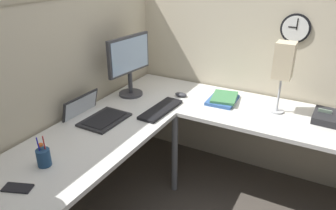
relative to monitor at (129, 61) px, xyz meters
name	(u,v)px	position (x,y,z in m)	size (l,w,h in m)	color
ground_plane	(183,206)	(-0.27, -0.64, -1.02)	(6.80, 6.80, 0.00)	#4C443D
cubicle_wall_back	(53,111)	(-0.64, 0.23, -0.23)	(2.57, 0.12, 1.58)	beige
cubicle_wall_right	(256,84)	(0.60, -0.90, -0.23)	(0.12, 2.37, 1.58)	beige
desk	(182,149)	(-0.42, -0.69, -0.39)	(2.35, 2.15, 0.73)	silver
monitor	(129,61)	(0.00, 0.00, 0.00)	(0.46, 0.20, 0.50)	#38383D
laptop	(94,115)	(-0.49, -0.01, -0.27)	(0.35, 0.39, 0.22)	#232326
keyboard	(161,109)	(-0.15, -0.38, -0.28)	(0.43, 0.14, 0.02)	black
computer_mouse	(181,95)	(0.17, -0.39, -0.28)	(0.06, 0.10, 0.03)	#38383D
pen_cup	(44,157)	(-1.08, -0.16, -0.24)	(0.08, 0.08, 0.18)	navy
cell_phone	(18,188)	(-1.29, -0.19, -0.29)	(0.07, 0.14, 0.01)	black
office_phone	(330,118)	(0.24, -1.51, -0.26)	(0.20, 0.22, 0.11)	#232326
book_stack	(223,99)	(0.24, -0.73, -0.27)	(0.30, 0.24, 0.04)	#335999
desk_lamp_paper	(284,63)	(0.25, -1.15, 0.09)	(0.13, 0.13, 0.53)	#B7BABF
wall_clock	(296,28)	(0.54, -1.16, 0.28)	(0.04, 0.22, 0.22)	black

